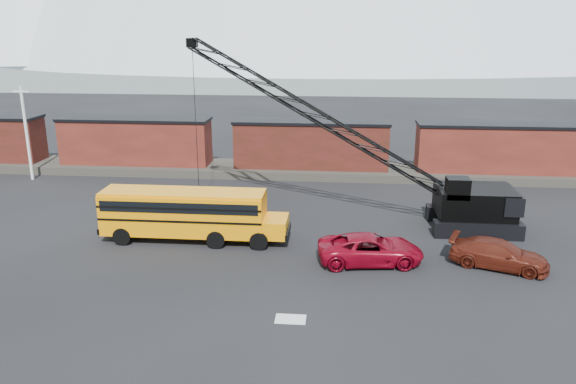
% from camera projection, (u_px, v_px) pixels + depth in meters
% --- Properties ---
extents(ground, '(160.00, 160.00, 0.00)m').
position_uv_depth(ground, '(288.00, 281.00, 29.45)').
color(ground, black).
rests_on(ground, ground).
extents(gravel_berm, '(120.00, 5.00, 0.70)m').
position_uv_depth(gravel_berm, '(311.00, 171.00, 50.34)').
color(gravel_berm, '#434037').
rests_on(gravel_berm, ground).
extents(boxcar_west_near, '(13.70, 3.10, 4.17)m').
position_uv_depth(boxcar_west_near, '(136.00, 141.00, 51.08)').
color(boxcar_west_near, '#451913').
rests_on(boxcar_west_near, gravel_berm).
extents(boxcar_mid, '(13.70, 3.10, 4.17)m').
position_uv_depth(boxcar_mid, '(311.00, 144.00, 49.65)').
color(boxcar_mid, '#561A18').
rests_on(boxcar_mid, gravel_berm).
extents(boxcar_east_near, '(13.70, 3.10, 4.17)m').
position_uv_depth(boxcar_east_near, '(497.00, 148.00, 48.22)').
color(boxcar_east_near, '#451913').
rests_on(boxcar_east_near, gravel_berm).
extents(utility_pole, '(1.40, 0.24, 8.00)m').
position_uv_depth(utility_pole, '(26.00, 132.00, 47.59)').
color(utility_pole, silver).
rests_on(utility_pole, ground).
extents(snow_patch, '(1.40, 0.90, 0.02)m').
position_uv_depth(snow_patch, '(291.00, 319.00, 25.58)').
color(snow_patch, silver).
rests_on(snow_patch, ground).
extents(school_bus, '(11.65, 2.65, 3.19)m').
position_uv_depth(school_bus, '(190.00, 213.00, 34.50)').
color(school_bus, orange).
rests_on(school_bus, ground).
extents(red_pickup, '(6.17, 3.42, 1.63)m').
position_uv_depth(red_pickup, '(370.00, 249.00, 31.47)').
color(red_pickup, maroon).
rests_on(red_pickup, ground).
extents(maroon_suv, '(5.67, 3.83, 1.53)m').
position_uv_depth(maroon_suv, '(499.00, 254.00, 30.91)').
color(maroon_suv, '#4E180E').
rests_on(maroon_suv, ground).
extents(crawler_crane, '(21.93, 4.25, 12.27)m').
position_uv_depth(crawler_crane, '(333.00, 125.00, 36.77)').
color(crawler_crane, black).
rests_on(crawler_crane, ground).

